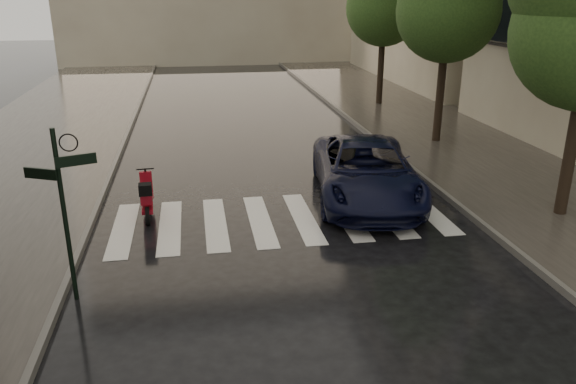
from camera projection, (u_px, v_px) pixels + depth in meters
name	position (u px, v px, depth m)	size (l,w,h in m)	color
sidewalk_near	(19.00, 161.00, 17.78)	(6.00, 60.00, 0.12)	#38332D
sidewalk_far	(455.00, 141.00, 20.11)	(5.50, 60.00, 0.12)	#38332D
curb_near	(119.00, 156.00, 18.26)	(0.12, 60.00, 0.16)	#595651
curb_far	(381.00, 144.00, 19.66)	(0.12, 60.00, 0.16)	#595651
crosswalk	(282.00, 219.00, 13.42)	(7.85, 3.20, 0.01)	silver
signpost	(63.00, 202.00, 9.36)	(1.17, 0.29, 3.10)	black
scooter	(147.00, 198.00, 13.41)	(0.43, 1.59, 1.04)	black
parked_car	(366.00, 171.00, 14.53)	(2.50, 5.41, 1.50)	black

